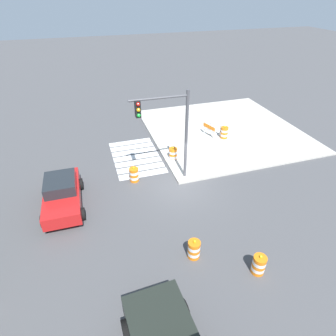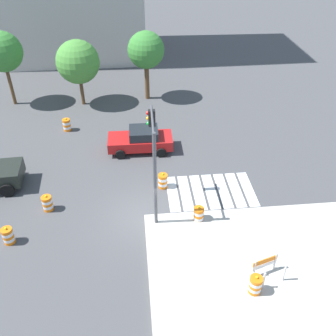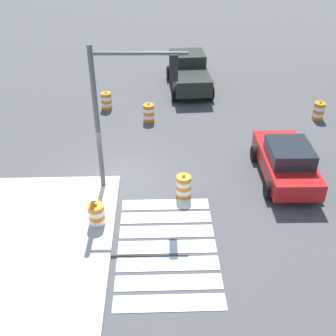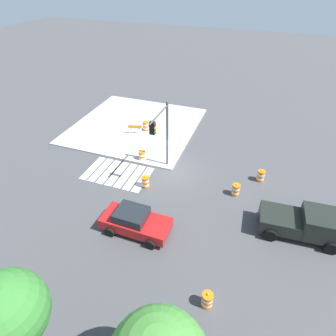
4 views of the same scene
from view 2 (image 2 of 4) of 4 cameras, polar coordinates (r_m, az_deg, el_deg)
ground_plane at (r=20.89m, az=-3.56°, el=-7.34°), size 120.00×120.00×0.00m
sidewalk_corner at (r=18.07m, az=17.93°, el=-18.67°), size 12.00×12.00×0.15m
crosswalk_stripes at (r=22.62m, az=6.41°, el=-3.48°), size 5.10×3.20×0.02m
sports_car at (r=25.69m, az=-4.06°, el=4.25°), size 4.33×2.19×1.63m
traffic_barrel_near_corner at (r=22.03m, az=-17.63°, el=-5.05°), size 0.56×0.56×1.02m
traffic_barrel_crosswalk_end at (r=20.39m, az=4.61°, el=-6.98°), size 0.56×0.56×1.02m
traffic_barrel_median_near at (r=22.53m, az=-0.78°, el=-1.94°), size 0.56×0.56×1.02m
traffic_barrel_median_far at (r=29.06m, az=-14.93°, el=6.28°), size 0.56×0.56×1.02m
traffic_barrel_far_curb at (r=20.83m, az=-22.84°, el=-9.33°), size 0.56×0.56×1.02m
traffic_barrel_on_sidewalk at (r=17.58m, az=12.96°, el=-16.69°), size 0.56×0.56×1.02m
construction_barricade at (r=18.19m, az=14.61°, el=-14.06°), size 1.41×1.11×1.00m
traffic_light_pole at (r=18.89m, az=-2.21°, el=2.55°), size 0.47×3.29×5.50m
street_tree_streetside_near at (r=31.54m, az=-3.32°, el=17.19°), size 2.94×2.94×5.64m
street_tree_streetside_mid at (r=33.00m, az=-23.62°, el=15.65°), size 3.10×3.10×5.94m
street_tree_streetside_far at (r=31.46m, az=-13.37°, el=15.21°), size 3.39×3.39×5.29m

